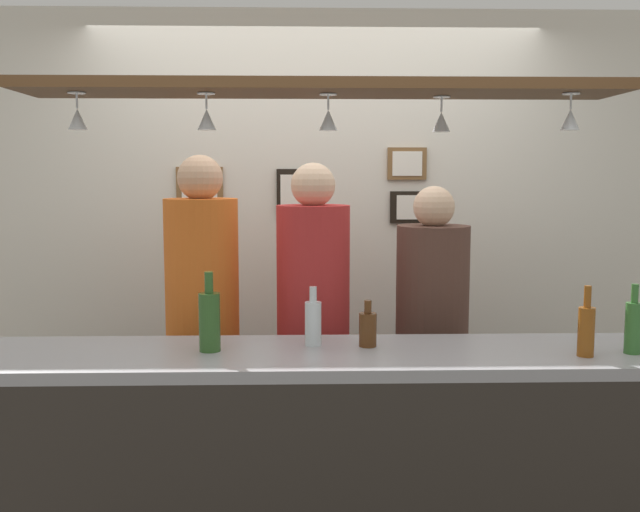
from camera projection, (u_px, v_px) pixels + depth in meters
name	position (u px, v px, depth m)	size (l,w,h in m)	color
back_wall	(315.00, 243.00, 4.08)	(4.40, 0.06, 2.60)	silver
bar_counter	(325.00, 453.00, 2.55)	(2.70, 0.55, 1.03)	#99999E
overhead_glass_rack	(323.00, 88.00, 2.61)	(2.20, 0.36, 0.04)	brown
hanging_wineglass_far_left	(78.00, 118.00, 2.56)	(0.07, 0.07, 0.13)	silver
hanging_wineglass_left	(207.00, 118.00, 2.58)	(0.07, 0.07, 0.13)	silver
hanging_wineglass_center_left	(328.00, 119.00, 2.61)	(0.07, 0.07, 0.13)	silver
hanging_wineglass_center	(441.00, 121.00, 2.69)	(0.07, 0.07, 0.13)	silver
hanging_wineglass_center_right	(570.00, 118.00, 2.58)	(0.07, 0.07, 0.13)	silver
person_left_orange_shirt	(203.00, 307.00, 3.30)	(0.34, 0.34, 1.78)	#2D334C
person_middle_red_shirt	(313.00, 311.00, 3.32)	(0.34, 0.34, 1.74)	#2D334C
person_right_brown_shirt	(432.00, 325.00, 3.34)	(0.34, 0.34, 1.64)	#2D334C
bottle_champagne_green	(210.00, 320.00, 2.66)	(0.08, 0.08, 0.30)	#2D5623
bottle_soda_clear	(313.00, 322.00, 2.75)	(0.06, 0.06, 0.23)	silver
bottle_beer_amber_tall	(586.00, 329.00, 2.58)	(0.06, 0.06, 0.26)	brown
bottle_beer_brown_stubby	(368.00, 328.00, 2.73)	(0.07, 0.07, 0.18)	#512D14
bottle_beer_green_import	(633.00, 326.00, 2.62)	(0.06, 0.06, 0.26)	#336B2D
picture_frame_lower_pair	(416.00, 207.00, 4.02)	(0.30, 0.02, 0.18)	black
picture_frame_upper_small	(407.00, 164.00, 4.00)	(0.22, 0.02, 0.18)	brown
picture_frame_crest	(293.00, 192.00, 4.00)	(0.18, 0.02, 0.26)	black
picture_frame_caricature	(200.00, 197.00, 3.98)	(0.26, 0.02, 0.34)	brown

